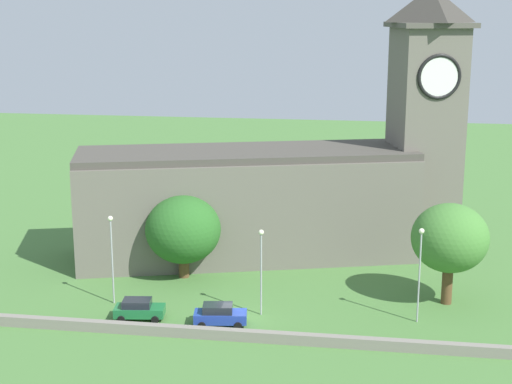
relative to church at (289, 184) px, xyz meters
name	(u,v)px	position (x,y,z in m)	size (l,w,h in m)	color
ground_plane	(263,262)	(-2.20, -3.12, -7.43)	(200.00, 200.00, 0.00)	#477538
church	(289,184)	(0.00, 0.00, 0.00)	(39.75, 19.26, 26.92)	#666056
quay_barrier	(228,334)	(-2.20, -21.80, -7.01)	(59.96, 0.70, 0.84)	gray
car_green	(139,309)	(-10.15, -18.92, -6.58)	(4.27, 2.56, 1.67)	#1E6B38
car_blue	(220,315)	(-3.35, -19.22, -6.53)	(4.42, 2.54, 1.77)	#233D9E
streetlamp_west_mid	(112,246)	(-13.33, -15.92, -2.29)	(0.44, 0.44, 7.81)	#9EA0A5
streetlamp_central	(261,259)	(-0.39, -16.53, -2.55)	(0.44, 0.44, 7.36)	#9EA0A5
streetlamp_east_mid	(420,261)	(12.37, -16.09, -2.24)	(0.44, 0.44, 7.91)	#9EA0A5
tree_riverside_east	(183,230)	(-8.95, -8.52, -2.77)	(7.07, 7.07, 7.86)	brown
tree_riverside_west	(450,238)	(15.06, -11.58, -1.58)	(6.55, 6.55, 8.84)	brown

